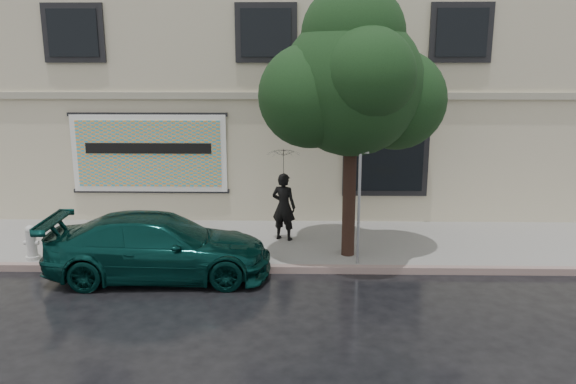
{
  "coord_description": "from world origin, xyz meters",
  "views": [
    {
      "loc": [
        0.86,
        -10.01,
        4.53
      ],
      "look_at": [
        0.62,
        2.2,
        1.64
      ],
      "focal_mm": 35.0,
      "sensor_mm": 36.0,
      "label": 1
    }
  ],
  "objects_px": {
    "car": "(160,246)",
    "pedestrian": "(284,207)",
    "street_tree": "(352,86)",
    "fire_hydrant": "(31,243)"
  },
  "relations": [
    {
      "from": "car",
      "to": "pedestrian",
      "type": "relative_size",
      "value": 2.77
    },
    {
      "from": "street_tree",
      "to": "fire_hydrant",
      "type": "relative_size",
      "value": 6.76
    },
    {
      "from": "car",
      "to": "street_tree",
      "type": "xyz_separation_m",
      "value": [
        4.07,
        1.07,
        3.3
      ]
    },
    {
      "from": "fire_hydrant",
      "to": "car",
      "type": "bearing_deg",
      "value": 6.81
    },
    {
      "from": "car",
      "to": "street_tree",
      "type": "relative_size",
      "value": 0.87
    },
    {
      "from": "car",
      "to": "fire_hydrant",
      "type": "distance_m",
      "value": 3.1
    },
    {
      "from": "street_tree",
      "to": "fire_hydrant",
      "type": "bearing_deg",
      "value": -176.24
    },
    {
      "from": "street_tree",
      "to": "pedestrian",
      "type": "bearing_deg",
      "value": 143.99
    },
    {
      "from": "street_tree",
      "to": "fire_hydrant",
      "type": "height_order",
      "value": "street_tree"
    },
    {
      "from": "street_tree",
      "to": "fire_hydrant",
      "type": "distance_m",
      "value": 7.91
    }
  ]
}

